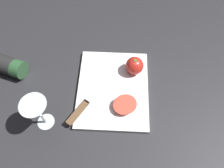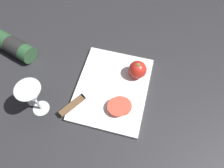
{
  "view_description": "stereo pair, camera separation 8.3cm",
  "coord_description": "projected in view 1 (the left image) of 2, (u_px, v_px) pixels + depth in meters",
  "views": [
    {
      "loc": [
        -0.32,
        -0.0,
        0.77
      ],
      "look_at": [
        0.08,
        0.02,
        0.05
      ],
      "focal_mm": 35.0,
      "sensor_mm": 36.0,
      "label": 1
    },
    {
      "loc": [
        -0.31,
        -0.09,
        0.77
      ],
      "look_at": [
        0.08,
        0.02,
        0.05
      ],
      "focal_mm": 35.0,
      "sensor_mm": 36.0,
      "label": 2
    }
  ],
  "objects": [
    {
      "name": "ground_plane",
      "position": [
        115.0,
        109.0,
        0.83
      ],
      "size": [
        3.0,
        3.0,
        0.0
      ],
      "primitive_type": "plane",
      "color": "#28282B"
    },
    {
      "name": "cutting_board",
      "position": [
        112.0,
        89.0,
        0.86
      ],
      "size": [
        0.34,
        0.27,
        0.02
      ],
      "color": "white",
      "rests_on": "ground_plane"
    },
    {
      "name": "wine_glass",
      "position": [
        36.0,
        111.0,
        0.71
      ],
      "size": [
        0.09,
        0.09,
        0.16
      ],
      "color": "silver",
      "rests_on": "ground_plane"
    },
    {
      "name": "whole_tomato",
      "position": [
        134.0,
        66.0,
        0.86
      ],
      "size": [
        0.07,
        0.07,
        0.07
      ],
      "color": "red",
      "rests_on": "cutting_board"
    },
    {
      "name": "knife",
      "position": [
        81.0,
        107.0,
        0.81
      ],
      "size": [
        0.23,
        0.16,
        0.01
      ],
      "rotation": [
        0.0,
        0.0,
        5.71
      ],
      "color": "silver",
      "rests_on": "cutting_board"
    },
    {
      "name": "tomato_slice_stack_near",
      "position": [
        124.0,
        104.0,
        0.81
      ],
      "size": [
        0.08,
        0.09,
        0.02
      ],
      "color": "#DB4C38",
      "rests_on": "cutting_board"
    }
  ]
}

